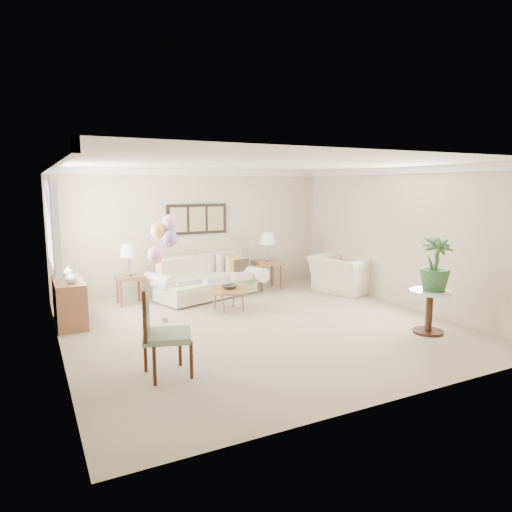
% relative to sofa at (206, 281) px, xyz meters
% --- Properties ---
extents(ground_plane, '(6.00, 6.00, 0.00)m').
position_rel_sofa_xyz_m(ground_plane, '(0.10, -2.21, -0.33)').
color(ground_plane, tan).
extents(room_shell, '(6.04, 6.04, 2.60)m').
position_rel_sofa_xyz_m(room_shell, '(-0.01, -2.12, 1.29)').
color(room_shell, '#C8B48E').
rests_on(room_shell, ground).
extents(wall_art_triptych, '(1.35, 0.06, 0.65)m').
position_rel_sofa_xyz_m(wall_art_triptych, '(0.10, 0.75, 1.22)').
color(wall_art_triptych, black).
rests_on(wall_art_triptych, ground).
extents(sofa, '(2.52, 1.44, 0.84)m').
position_rel_sofa_xyz_m(sofa, '(0.00, 0.00, 0.00)').
color(sofa, white).
rests_on(sofa, ground).
extents(end_table_left, '(0.51, 0.47, 0.56)m').
position_rel_sofa_xyz_m(end_table_left, '(-1.51, 0.14, 0.14)').
color(end_table_left, brown).
rests_on(end_table_left, ground).
extents(end_table_right, '(0.58, 0.53, 0.63)m').
position_rel_sofa_xyz_m(end_table_right, '(1.48, 0.11, 0.20)').
color(end_table_right, brown).
rests_on(end_table_right, ground).
extents(lamp_left, '(0.34, 0.34, 0.61)m').
position_rel_sofa_xyz_m(lamp_left, '(-1.51, 0.14, 0.69)').
color(lamp_left, gray).
rests_on(lamp_left, end_table_left).
extents(lamp_right, '(0.35, 0.35, 0.62)m').
position_rel_sofa_xyz_m(lamp_right, '(1.48, 0.11, 0.78)').
color(lamp_right, gray).
rests_on(lamp_right, end_table_right).
extents(coffee_table, '(0.82, 0.82, 0.41)m').
position_rel_sofa_xyz_m(coffee_table, '(0.00, -1.16, 0.05)').
color(coffee_table, '#9B6139').
rests_on(coffee_table, ground).
extents(decor_bowl, '(0.33, 0.33, 0.07)m').
position_rel_sofa_xyz_m(decor_bowl, '(0.00, -1.19, 0.11)').
color(decor_bowl, '#292220').
rests_on(decor_bowl, coffee_table).
extents(armchair, '(1.33, 1.43, 0.78)m').
position_rel_sofa_xyz_m(armchair, '(2.78, -0.89, 0.06)').
color(armchair, white).
rests_on(armchair, ground).
extents(side_table, '(0.62, 0.62, 0.68)m').
position_rel_sofa_xyz_m(side_table, '(2.25, -3.74, 0.18)').
color(side_table, silver).
rests_on(side_table, ground).
extents(potted_plant, '(0.60, 0.60, 0.83)m').
position_rel_sofa_xyz_m(potted_plant, '(2.27, -3.78, 0.76)').
color(potted_plant, '#264921').
rests_on(potted_plant, side_table).
extents(accent_chair, '(0.68, 0.68, 1.12)m').
position_rel_sofa_xyz_m(accent_chair, '(-1.89, -3.48, 0.25)').
color(accent_chair, gray).
rests_on(accent_chair, ground).
extents(credenza, '(0.46, 1.20, 0.74)m').
position_rel_sofa_xyz_m(credenza, '(-2.66, -0.71, 0.04)').
color(credenza, brown).
rests_on(credenza, ground).
extents(vase_white, '(0.23, 0.23, 0.20)m').
position_rel_sofa_xyz_m(vase_white, '(-2.64, -1.05, 0.51)').
color(vase_white, '#B2B0C7').
rests_on(vase_white, credenza).
extents(vase_sage, '(0.23, 0.23, 0.20)m').
position_rel_sofa_xyz_m(vase_sage, '(-2.64, -0.50, 0.51)').
color(vase_sage, beige).
rests_on(vase_sage, credenza).
extents(balloon_cluster, '(0.54, 0.45, 1.79)m').
position_rel_sofa_xyz_m(balloon_cluster, '(-1.22, -1.30, 1.09)').
color(balloon_cluster, gray).
rests_on(balloon_cluster, ground).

